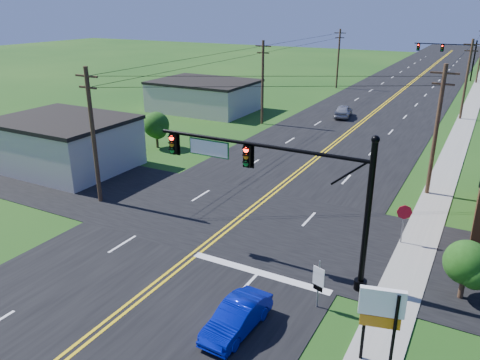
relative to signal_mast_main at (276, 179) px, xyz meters
The scene contains 20 objects.
ground 10.27m from the signal_mast_main, 118.47° to the right, with size 260.00×260.00×0.00m, color #164012.
road_main 42.49m from the signal_mast_main, 95.90° to the left, with size 16.00×220.00×0.04m, color black.
road_cross 7.56m from the signal_mast_main, 137.32° to the left, with size 70.00×10.00×0.04m, color black.
sidewalk 32.93m from the signal_mast_main, 79.10° to the left, with size 2.00×160.00×0.08m, color gray.
signal_mast_main is the anchor object (origin of this frame).
signal_mast_far 72.00m from the signal_mast_main, 89.92° to the left, with size 10.98×0.60×7.48m.
cream_bldg_near 22.33m from the signal_mast_main, 164.29° to the left, with size 10.20×8.20×4.10m.
cream_bldg_far 38.12m from the signal_mast_main, 127.88° to the left, with size 12.20×9.20×3.70m.
utility_pole_left_a 13.98m from the signal_mast_main, behind, with size 1.80×0.28×9.00m.
utility_pole_left_b 30.34m from the signal_mast_main, 117.14° to the left, with size 1.80×0.28×9.00m.
utility_pole_left_c 55.74m from the signal_mast_main, 104.37° to the left, with size 1.80×0.28×9.00m.
utility_pole_right_a 15.03m from the signal_mast_main, 68.69° to the left, with size 1.80×0.28×9.00m.
utility_pole_right_b 40.37m from the signal_mast_main, 82.22° to the left, with size 1.80×0.28×9.00m.
shrub_corner 9.26m from the signal_mast_main, ahead, with size 2.00×2.00×2.86m.
tree_left 23.22m from the signal_mast_main, 142.64° to the left, with size 2.40×2.40×3.37m.
blue_car 6.82m from the signal_mast_main, 81.29° to the right, with size 1.33×3.81×1.26m, color #0816AD.
distant_car 35.20m from the signal_mast_main, 101.16° to the left, with size 1.75×4.35×1.48m, color #A0A0A5.
route_sign 5.17m from the signal_mast_main, 36.20° to the right, with size 0.57×0.22×2.36m.
stop_sign 8.23m from the signal_mast_main, 46.49° to the left, with size 0.80×0.31×2.35m.
pylon_sign 8.10m from the signal_mast_main, 36.33° to the right, with size 1.60×0.61×3.28m.
Camera 1 is at (12.80, -11.16, 12.58)m, focal length 35.00 mm.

